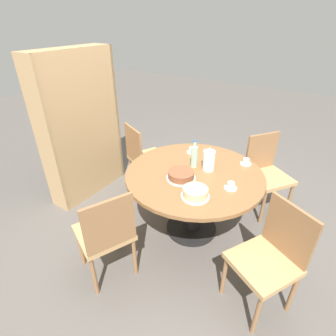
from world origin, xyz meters
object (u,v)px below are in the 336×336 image
at_px(chair_a, 144,157).
at_px(bookshelf, 83,127).
at_px(water_bottle, 194,156).
at_px(cup_c, 192,150).
at_px(chair_d, 266,172).
at_px(cup_a, 231,186).
at_px(cake_second, 195,193).
at_px(chair_b, 106,233).
at_px(cup_b, 246,162).
at_px(chair_c, 270,256).
at_px(cake_main, 181,175).
at_px(coffee_pot, 209,160).

height_order(chair_a, bookshelf, bookshelf).
relative_size(water_bottle, cup_c, 2.55).
xyz_separation_m(chair_d, cup_a, (-0.86, 0.12, 0.25)).
xyz_separation_m(chair_a, cake_second, (-0.68, -1.06, 0.27)).
bearing_deg(bookshelf, cake_second, 79.30).
xyz_separation_m(chair_b, cup_b, (1.31, -0.68, 0.25)).
distance_m(chair_c, cake_second, 0.72).
relative_size(chair_a, cup_a, 8.04).
bearing_deg(cake_main, chair_a, 58.30).
bearing_deg(chair_c, chair_b, -128.68).
relative_size(chair_c, cup_c, 8.04).
distance_m(chair_d, cup_c, 0.89).
xyz_separation_m(chair_a, chair_d, (0.45, -1.38, 0.00)).
relative_size(bookshelf, cup_c, 15.54).
distance_m(chair_b, cup_a, 1.12).
bearing_deg(chair_d, cup_b, -166.13).
relative_size(chair_c, bookshelf, 0.52).
bearing_deg(bookshelf, water_bottle, 95.13).
bearing_deg(coffee_pot, cake_second, -167.66).
relative_size(coffee_pot, cake_main, 0.87).
bearing_deg(bookshelf, cake_main, 84.43).
relative_size(chair_d, cup_b, 8.04).
distance_m(coffee_pot, cup_b, 0.42).
relative_size(coffee_pot, cup_b, 2.11).
distance_m(chair_a, chair_b, 1.35).
bearing_deg(cup_b, chair_d, -22.28).
xyz_separation_m(chair_d, cup_b, (-0.37, 0.15, 0.25)).
bearing_deg(cup_b, cup_c, 96.47).
xyz_separation_m(chair_a, chair_c, (-0.75, -1.73, 0.00)).
relative_size(chair_d, cup_c, 8.04).
bearing_deg(chair_a, cake_second, 172.53).
xyz_separation_m(chair_a, chair_b, (-1.23, -0.55, 0.00)).
distance_m(cake_second, cup_a, 0.34).
xyz_separation_m(coffee_pot, cup_a, (-0.19, -0.30, -0.08)).
relative_size(chair_b, water_bottle, 3.16).
distance_m(chair_c, chair_d, 1.25).
distance_m(chair_c, cup_c, 1.35).
relative_size(bookshelf, cake_second, 7.26).
distance_m(bookshelf, cake_main, 1.44).
height_order(bookshelf, cup_b, bookshelf).
xyz_separation_m(chair_d, bookshelf, (-0.82, 1.98, 0.38)).
relative_size(bookshelf, cake_main, 6.43).
bearing_deg(chair_a, chair_b, 139.35).
bearing_deg(chair_b, coffee_pot, -178.03).
height_order(coffee_pot, cup_b, coffee_pot).
bearing_deg(cup_a, water_bottle, 69.63).
bearing_deg(cup_b, coffee_pot, 138.33).
height_order(chair_b, cake_main, chair_b).
bearing_deg(chair_c, cup_c, 173.72).
distance_m(coffee_pot, cup_c, 0.40).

